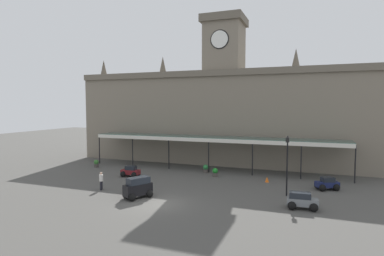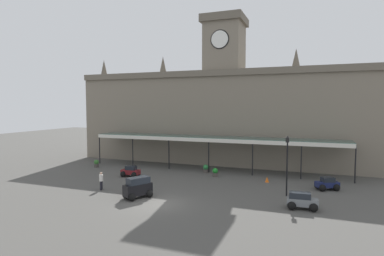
% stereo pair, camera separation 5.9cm
% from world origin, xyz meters
% --- Properties ---
extents(ground_plane, '(140.00, 140.00, 0.00)m').
position_xyz_m(ground_plane, '(0.00, 0.00, 0.00)').
color(ground_plane, '#494844').
extents(station_building, '(41.03, 6.72, 19.69)m').
position_xyz_m(station_building, '(-0.00, 19.88, 6.74)').
color(station_building, slate).
rests_on(station_building, ground).
extents(entrance_canopy, '(31.07, 3.26, 4.06)m').
position_xyz_m(entrance_canopy, '(0.00, 14.29, 3.90)').
color(entrance_canopy, '#38564C').
rests_on(entrance_canopy, ground).
extents(car_black_van, '(2.30, 2.59, 1.77)m').
position_xyz_m(car_black_van, '(-2.38, 0.82, 0.81)').
color(car_black_van, black).
rests_on(car_black_van, ground).
extents(car_grey_estate, '(2.30, 1.64, 1.27)m').
position_xyz_m(car_grey_estate, '(10.70, 2.70, 0.56)').
color(car_grey_estate, slate).
rests_on(car_grey_estate, ground).
extents(car_maroon_sedan, '(2.08, 1.57, 1.19)m').
position_xyz_m(car_maroon_sedan, '(-7.30, 7.63, 0.50)').
color(car_maroon_sedan, maroon).
rests_on(car_maroon_sedan, ground).
extents(car_navy_sedan, '(2.24, 2.01, 1.19)m').
position_xyz_m(car_navy_sedan, '(12.74, 9.30, 0.50)').
color(car_navy_sedan, '#19214C').
rests_on(car_navy_sedan, ground).
extents(pedestrian_crossing_forecourt, '(0.34, 0.38, 1.67)m').
position_xyz_m(pedestrian_crossing_forecourt, '(-6.89, 1.86, 0.91)').
color(pedestrian_crossing_forecourt, black).
rests_on(pedestrian_crossing_forecourt, ground).
extents(victorian_lamppost, '(0.30, 0.30, 5.25)m').
position_xyz_m(victorian_lamppost, '(9.36, 5.89, 3.24)').
color(victorian_lamppost, black).
rests_on(victorian_lamppost, ground).
extents(traffic_cone, '(0.40, 0.40, 0.56)m').
position_xyz_m(traffic_cone, '(7.13, 10.36, 0.28)').
color(traffic_cone, orange).
rests_on(traffic_cone, ground).
extents(planter_by_canopy, '(0.60, 0.60, 0.96)m').
position_xyz_m(planter_by_canopy, '(1.45, 10.85, 0.49)').
color(planter_by_canopy, '#47423D').
rests_on(planter_by_canopy, ground).
extents(planter_forecourt_centre, '(0.60, 0.60, 0.96)m').
position_xyz_m(planter_forecourt_centre, '(-0.17, 12.44, 0.49)').
color(planter_forecourt_centre, '#47423D').
rests_on(planter_forecourt_centre, ground).
extents(planter_near_kerb, '(0.60, 0.60, 0.96)m').
position_xyz_m(planter_near_kerb, '(-14.21, 10.68, 0.49)').
color(planter_near_kerb, '#47423D').
rests_on(planter_near_kerb, ground).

